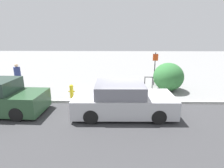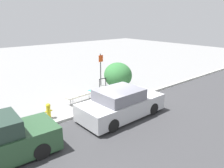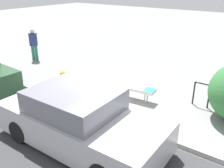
{
  "view_description": "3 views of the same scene",
  "coord_description": "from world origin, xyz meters",
  "px_view_note": "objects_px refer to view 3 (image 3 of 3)",
  "views": [
    {
      "loc": [
        -0.47,
        -8.55,
        3.44
      ],
      "look_at": [
        -0.66,
        0.4,
        0.91
      ],
      "focal_mm": 28.0,
      "sensor_mm": 36.0,
      "label": 1
    },
    {
      "loc": [
        -6.85,
        -8.62,
        4.67
      ],
      "look_at": [
        0.99,
        0.68,
        0.98
      ],
      "focal_mm": 35.0,
      "sensor_mm": 36.0,
      "label": 2
    },
    {
      "loc": [
        3.67,
        -5.23,
        3.89
      ],
      "look_at": [
        -0.43,
        0.4,
        0.97
      ],
      "focal_mm": 40.0,
      "sensor_mm": 36.0,
      "label": 3
    }
  ],
  "objects_px": {
    "parked_car_near": "(80,120)",
    "pedestrian": "(34,44)",
    "fire_hydrant": "(63,80)",
    "bike_rack": "(202,92)",
    "bench": "(129,87)"
  },
  "relations": [
    {
      "from": "bike_rack",
      "to": "fire_hydrant",
      "type": "bearing_deg",
      "value": -159.66
    },
    {
      "from": "bench",
      "to": "parked_car_near",
      "type": "relative_size",
      "value": 0.44
    },
    {
      "from": "pedestrian",
      "to": "parked_car_near",
      "type": "xyz_separation_m",
      "value": [
        6.79,
        -3.9,
        -0.22
      ]
    },
    {
      "from": "parked_car_near",
      "to": "pedestrian",
      "type": "bearing_deg",
      "value": 149.23
    },
    {
      "from": "fire_hydrant",
      "to": "parked_car_near",
      "type": "relative_size",
      "value": 0.17
    },
    {
      "from": "pedestrian",
      "to": "fire_hydrant",
      "type": "bearing_deg",
      "value": 117.02
    },
    {
      "from": "bike_rack",
      "to": "parked_car_near",
      "type": "bearing_deg",
      "value": -115.56
    },
    {
      "from": "bench",
      "to": "fire_hydrant",
      "type": "height_order",
      "value": "fire_hydrant"
    },
    {
      "from": "bike_rack",
      "to": "fire_hydrant",
      "type": "height_order",
      "value": "bike_rack"
    },
    {
      "from": "fire_hydrant",
      "to": "parked_car_near",
      "type": "height_order",
      "value": "parked_car_near"
    },
    {
      "from": "bike_rack",
      "to": "pedestrian",
      "type": "distance_m",
      "value": 8.63
    },
    {
      "from": "fire_hydrant",
      "to": "bench",
      "type": "bearing_deg",
      "value": 19.23
    },
    {
      "from": "bike_rack",
      "to": "parked_car_near",
      "type": "xyz_separation_m",
      "value": [
        -1.83,
        -3.83,
        0.15
      ]
    },
    {
      "from": "parked_car_near",
      "to": "fire_hydrant",
      "type": "bearing_deg",
      "value": 142.1
    },
    {
      "from": "fire_hydrant",
      "to": "pedestrian",
      "type": "relative_size",
      "value": 0.47
    }
  ]
}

